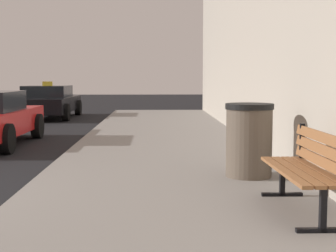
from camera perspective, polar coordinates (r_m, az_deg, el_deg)
The scene contains 4 objects.
sidewalk at distance 6.26m, azimuth 0.90°, elevation -8.46°, with size 4.00×32.00×0.15m, color gray.
bench at distance 5.56m, azimuth 15.81°, elevation -4.29°, with size 0.52×1.68×0.89m.
trash_bin at distance 7.35m, azimuth 9.23°, elevation -1.58°, with size 0.70×0.70×1.07m.
car_black at distance 20.00m, azimuth -13.45°, elevation 2.73°, with size 2.03×4.50×1.43m.
Camera 1 is at (3.75, -6.07, 1.60)m, focal length 53.38 mm.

